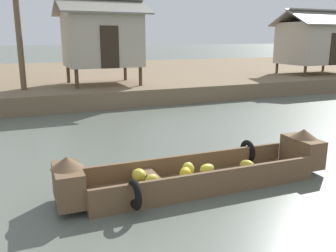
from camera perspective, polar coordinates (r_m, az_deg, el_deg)
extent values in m
plane|color=#596056|center=(10.92, -4.82, -1.56)|extent=(300.00, 300.00, 0.00)
cube|color=#756047|center=(24.63, -15.56, 7.36)|extent=(160.00, 20.00, 0.73)
cube|color=brown|center=(7.31, 5.04, -8.90)|extent=(4.61, 1.24, 0.12)
cube|color=brown|center=(7.66, 3.28, -5.80)|extent=(4.59, 0.18, 0.37)
cube|color=brown|center=(6.79, 7.13, -8.53)|extent=(4.59, 0.18, 0.37)
cube|color=brown|center=(8.58, 20.34, -3.71)|extent=(0.48, 0.98, 0.60)
cone|color=brown|center=(8.48, 20.56, -1.11)|extent=(0.57, 0.57, 0.20)
cube|color=brown|center=(6.50, -15.42, -8.87)|extent=(0.48, 0.98, 0.60)
cone|color=brown|center=(6.36, -15.65, -5.52)|extent=(0.57, 0.57, 0.20)
cube|color=brown|center=(6.85, -2.31, -8.05)|extent=(0.22, 1.03, 0.05)
torus|color=black|center=(8.49, 12.39, -3.89)|extent=(0.13, 0.52, 0.52)
torus|color=black|center=(6.11, -5.24, -10.68)|extent=(0.13, 0.52, 0.52)
ellipsoid|color=gold|center=(7.59, 12.35, -6.04)|extent=(0.32, 0.37, 0.21)
ellipsoid|color=gold|center=(6.94, -4.61, -7.68)|extent=(0.32, 0.36, 0.24)
ellipsoid|color=yellow|center=(6.87, 2.73, -7.39)|extent=(0.34, 0.33, 0.21)
ellipsoid|color=yellow|center=(7.65, 15.37, -6.35)|extent=(0.33, 0.35, 0.19)
ellipsoid|color=yellow|center=(7.73, 15.94, -6.19)|extent=(0.30, 0.28, 0.22)
ellipsoid|color=yellow|center=(7.09, 6.16, -6.67)|extent=(0.33, 0.23, 0.18)
ellipsoid|color=gold|center=(6.53, -2.58, -8.70)|extent=(0.34, 0.28, 0.27)
ellipsoid|color=yellow|center=(7.00, 3.16, -6.79)|extent=(0.32, 0.31, 0.27)
cylinder|color=#4C3826|center=(16.14, -14.18, 7.18)|extent=(0.16, 0.16, 0.85)
cylinder|color=#4C3826|center=(16.84, -4.36, 7.81)|extent=(0.16, 0.16, 0.85)
cylinder|color=#4C3826|center=(18.54, -15.42, 7.90)|extent=(0.16, 0.16, 0.85)
cylinder|color=#4C3826|center=(19.15, -6.75, 8.46)|extent=(0.16, 0.16, 0.85)
cube|color=#B2A893|center=(17.52, -10.39, 13.25)|extent=(3.29, 2.83, 2.44)
cube|color=#2D2319|center=(16.13, -9.15, 12.13)|extent=(0.80, 0.04, 1.80)
cube|color=gray|center=(16.89, -10.03, 18.20)|extent=(3.99, 1.91, 0.79)
cube|color=gray|center=(18.27, -11.12, 17.80)|extent=(3.99, 1.91, 0.79)
cylinder|color=#4C3826|center=(22.14, 20.77, 8.06)|extent=(0.16, 0.16, 0.61)
cylinder|color=#4C3826|center=(23.93, 16.76, 8.72)|extent=(0.16, 0.16, 0.61)
cylinder|color=#4C3826|center=(26.56, 23.24, 8.63)|extent=(0.16, 0.16, 0.61)
cube|color=#B2A893|center=(24.28, 22.44, 11.93)|extent=(4.25, 2.81, 2.43)
cube|color=#2D2319|center=(23.30, 24.89, 10.90)|extent=(0.80, 0.04, 1.80)
cube|color=gray|center=(23.81, 24.01, 15.36)|extent=(4.95, 1.89, 0.98)
cube|color=gray|center=(24.80, 21.57, 15.46)|extent=(4.95, 1.89, 0.98)
cylinder|color=brown|center=(16.55, -22.70, 16.10)|extent=(0.24, 0.24, 6.25)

